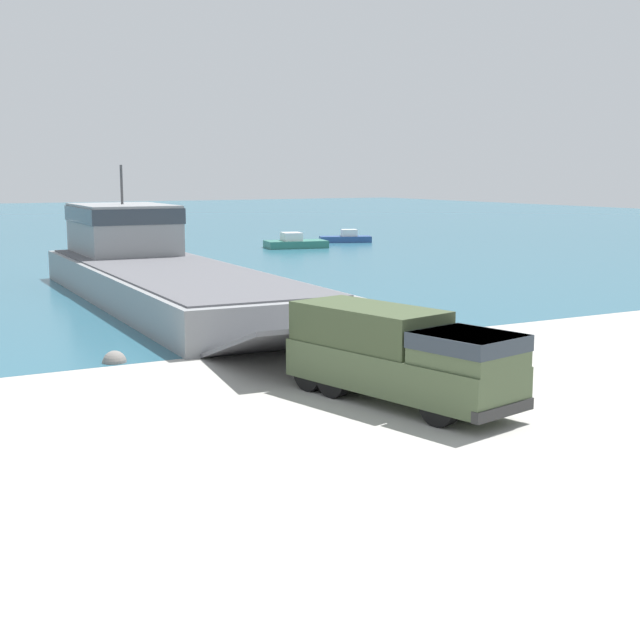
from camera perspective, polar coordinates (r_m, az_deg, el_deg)
ground_plane at (r=32.78m, az=3.74°, el=-2.59°), size 240.00×240.00×0.00m
landing_craft at (r=50.09m, az=-10.45°, el=3.41°), size 8.97×34.39×7.28m
military_truck at (r=26.47m, az=5.16°, el=-2.19°), size 4.04×8.13×2.79m
soldier_on_ramp at (r=29.71m, az=8.47°, el=-1.91°), size 0.50×0.44×1.77m
moored_boat_a at (r=88.55m, az=1.68°, el=5.27°), size 5.34×3.52×1.27m
moored_boat_b at (r=81.85m, az=-1.61°, el=4.96°), size 5.96×3.82×1.42m
cargo_crate at (r=27.87m, az=8.33°, el=-4.07°), size 0.75×0.89×0.71m
shoreline_rock_a at (r=33.18m, az=-13.26°, el=-2.68°), size 0.61×0.61×0.61m
shoreline_rock_c at (r=33.19m, az=-13.01°, el=-2.67°), size 0.87×0.87×0.87m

